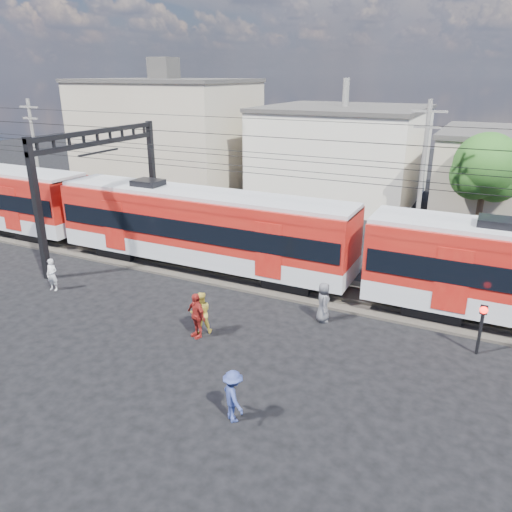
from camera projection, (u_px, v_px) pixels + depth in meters
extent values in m
plane|color=black|center=(171.00, 358.00, 18.15)|extent=(120.00, 120.00, 0.00)
cube|color=#2D2823|center=(265.00, 280.00, 24.87)|extent=(70.00, 3.40, 0.12)
cube|color=#59544C|center=(258.00, 283.00, 24.19)|extent=(70.00, 0.12, 0.12)
cube|color=#59544C|center=(271.00, 272.00, 25.46)|extent=(70.00, 0.12, 0.12)
cube|color=black|center=(43.00, 233.00, 31.09)|extent=(2.40, 2.20, 0.70)
cube|color=black|center=(126.00, 249.00, 28.38)|extent=(2.40, 2.20, 0.70)
cube|color=black|center=(293.00, 279.00, 24.15)|extent=(2.40, 2.20, 0.70)
cube|color=#A8ABB1|center=(202.00, 248.00, 25.99)|extent=(16.00, 3.00, 0.90)
cube|color=maroon|center=(201.00, 218.00, 25.42)|extent=(16.00, 3.00, 2.40)
cube|color=black|center=(201.00, 223.00, 25.51)|extent=(15.68, 3.08, 0.95)
cube|color=#A8ABB1|center=(200.00, 194.00, 24.99)|extent=(16.00, 2.60, 0.25)
cube|color=black|center=(434.00, 305.00, 21.43)|extent=(2.40, 2.20, 0.70)
cube|color=black|center=(38.00, 211.00, 24.02)|extent=(0.30, 0.30, 7.00)
cube|color=black|center=(153.00, 178.00, 31.61)|extent=(0.30, 0.30, 7.00)
cube|color=black|center=(97.00, 132.00, 26.67)|extent=(0.25, 9.30, 0.25)
cube|color=black|center=(98.00, 143.00, 26.88)|extent=(0.25, 9.30, 0.25)
cylinder|color=black|center=(259.00, 174.00, 22.40)|extent=(70.00, 0.03, 0.03)
cylinder|color=black|center=(272.00, 169.00, 23.58)|extent=(70.00, 0.03, 0.03)
cylinder|color=black|center=(259.00, 158.00, 22.16)|extent=(70.00, 0.03, 0.03)
cylinder|color=black|center=(272.00, 154.00, 23.34)|extent=(70.00, 0.03, 0.03)
cylinder|color=black|center=(228.00, 135.00, 19.35)|extent=(70.00, 0.03, 0.03)
cylinder|color=black|center=(295.00, 120.00, 25.25)|extent=(70.00, 0.03, 0.03)
cube|color=gray|center=(168.00, 136.00, 43.84)|extent=(14.00, 10.00, 9.00)
cube|color=#3F3D3A|center=(164.00, 80.00, 42.24)|extent=(14.28, 10.20, 0.30)
cube|color=beige|center=(342.00, 155.00, 40.51)|extent=(12.00, 12.00, 7.00)
cube|color=#3F3D3A|center=(345.00, 108.00, 39.25)|extent=(12.24, 12.24, 0.30)
cylinder|color=slate|center=(421.00, 182.00, 26.84)|extent=(0.24, 0.24, 8.50)
cube|color=slate|center=(429.00, 111.00, 25.58)|extent=(1.80, 0.12, 0.12)
cube|color=slate|center=(428.00, 127.00, 25.85)|extent=(1.40, 0.12, 0.12)
cylinder|color=slate|center=(36.00, 154.00, 37.66)|extent=(0.24, 0.24, 8.00)
cube|color=slate|center=(29.00, 107.00, 36.49)|extent=(1.80, 0.12, 0.12)
cube|color=slate|center=(30.00, 118.00, 36.76)|extent=(1.40, 0.12, 0.12)
cylinder|color=#382619|center=(478.00, 216.00, 28.91)|extent=(0.36, 0.36, 3.92)
sphere|color=#174D16|center=(487.00, 165.00, 27.90)|extent=(3.64, 3.64, 3.64)
sphere|color=#174D16|center=(496.00, 177.00, 28.15)|extent=(2.80, 2.80, 2.80)
imported|color=silver|center=(52.00, 275.00, 23.57)|extent=(0.61, 0.44, 1.56)
imported|color=gold|center=(201.00, 313.00, 19.63)|extent=(1.07, 1.05, 1.74)
imported|color=navy|center=(233.00, 396.00, 14.63)|extent=(1.23, 1.14, 1.66)
imported|color=maroon|center=(196.00, 315.00, 19.32)|extent=(1.17, 0.84, 1.85)
imported|color=#49494E|center=(323.00, 302.00, 20.58)|extent=(0.84, 0.98, 1.70)
cylinder|color=black|center=(480.00, 331.00, 18.10)|extent=(0.12, 0.12, 1.85)
sphere|color=#FF140C|center=(484.00, 310.00, 17.80)|extent=(0.29, 0.29, 0.29)
cube|color=black|center=(484.00, 310.00, 17.80)|extent=(0.26, 0.06, 0.36)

